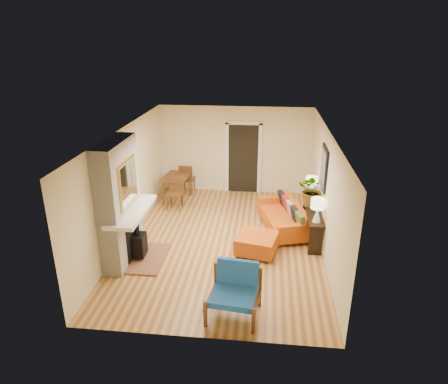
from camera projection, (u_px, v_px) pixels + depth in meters
The scene contains 10 objects.
room_shell at pixel (254, 158), 11.30m from camera, with size 6.50×6.50×6.50m.
fireplace at pixel (121, 205), 8.20m from camera, with size 1.09×1.68×2.60m.
sofa at pixel (286, 217), 9.83m from camera, with size 1.28×2.00×0.73m.
ottoman at pixel (257, 243), 8.78m from camera, with size 1.00×1.00×0.42m.
blue_chair at pixel (235, 288), 6.82m from camera, with size 0.94×0.93×0.89m.
dining_table at pixel (179, 181), 11.46m from camera, with size 0.81×1.71×0.91m.
console_table at pixel (313, 215), 9.34m from camera, with size 0.34×1.85×0.72m.
lamp_near at pixel (318, 207), 8.55m from camera, with size 0.30×0.30×0.54m.
lamp_far at pixel (311, 185), 9.85m from camera, with size 0.30×0.30×0.54m.
houseplant at pixel (313, 190), 9.34m from camera, with size 0.73×0.63×0.81m, color #1E5919.
Camera 1 is at (0.92, -8.25, 4.52)m, focal length 32.00 mm.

